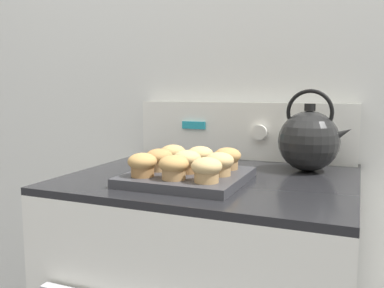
{
  "coord_description": "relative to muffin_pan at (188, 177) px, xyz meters",
  "views": [
    {
      "loc": [
        0.35,
        -0.67,
        1.16
      ],
      "look_at": [
        -0.03,
        0.25,
        1.03
      ],
      "focal_mm": 38.0,
      "sensor_mm": 36.0,
      "label": 1
    }
  ],
  "objects": [
    {
      "name": "wall_back",
      "position": [
        0.03,
        0.44,
        0.25
      ],
      "size": [
        8.0,
        0.05,
        2.4
      ],
      "color": "silver",
      "rests_on": "ground_plane"
    },
    {
      "name": "control_panel",
      "position": [
        0.03,
        0.38,
        0.08
      ],
      "size": [
        0.71,
        0.07,
        0.18
      ],
      "color": "white",
      "rests_on": "stove_range"
    },
    {
      "name": "muffin_pan",
      "position": [
        0.0,
        0.0,
        0.0
      ],
      "size": [
        0.28,
        0.28,
        0.02
      ],
      "color": "#38383D",
      "rests_on": "stove_range"
    },
    {
      "name": "muffin_r0_c0",
      "position": [
        -0.08,
        -0.08,
        0.04
      ],
      "size": [
        0.07,
        0.07,
        0.06
      ],
      "color": "olive",
      "rests_on": "muffin_pan"
    },
    {
      "name": "muffin_r0_c1",
      "position": [
        0.0,
        -0.08,
        0.04
      ],
      "size": [
        0.07,
        0.07,
        0.06
      ],
      "color": "#A37A4C",
      "rests_on": "muffin_pan"
    },
    {
      "name": "muffin_r0_c2",
      "position": [
        0.08,
        -0.08,
        0.04
      ],
      "size": [
        0.07,
        0.07,
        0.06
      ],
      "color": "tan",
      "rests_on": "muffin_pan"
    },
    {
      "name": "muffin_r1_c0",
      "position": [
        -0.08,
        -0.0,
        0.04
      ],
      "size": [
        0.07,
        0.07,
        0.06
      ],
      "color": "tan",
      "rests_on": "muffin_pan"
    },
    {
      "name": "muffin_r1_c1",
      "position": [
        -0.0,
        0.0,
        0.04
      ],
      "size": [
        0.07,
        0.07,
        0.06
      ],
      "color": "olive",
      "rests_on": "muffin_pan"
    },
    {
      "name": "muffin_r1_c2",
      "position": [
        0.08,
        -0.0,
        0.04
      ],
      "size": [
        0.07,
        0.07,
        0.06
      ],
      "color": "tan",
      "rests_on": "muffin_pan"
    },
    {
      "name": "muffin_r2_c0",
      "position": [
        -0.08,
        0.08,
        0.04
      ],
      "size": [
        0.07,
        0.07,
        0.06
      ],
      "color": "tan",
      "rests_on": "muffin_pan"
    },
    {
      "name": "muffin_r2_c1",
      "position": [
        0.0,
        0.08,
        0.04
      ],
      "size": [
        0.07,
        0.07,
        0.06
      ],
      "color": "tan",
      "rests_on": "muffin_pan"
    },
    {
      "name": "muffin_r2_c2",
      "position": [
        0.08,
        0.08,
        0.04
      ],
      "size": [
        0.07,
        0.07,
        0.06
      ],
      "color": "#A37A4C",
      "rests_on": "muffin_pan"
    },
    {
      "name": "tea_kettle",
      "position": [
        0.26,
        0.25,
        0.08
      ],
      "size": [
        0.2,
        0.17,
        0.23
      ],
      "color": "black",
      "rests_on": "stove_range"
    }
  ]
}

